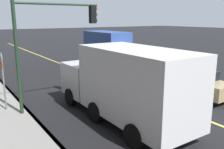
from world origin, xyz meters
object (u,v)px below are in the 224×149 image
Objects in this scene: traffic_light_mast at (52,34)px; street_sign_post at (3,78)px; truck_white at (125,83)px; car_tan at (197,83)px; truck_blue at (111,50)px.

traffic_light_mast is 1.85× the size of street_sign_post.
street_sign_post is at bearing 46.74° from truck_white.
car_tan is at bearing -85.87° from truck_white.
truck_white is (-0.40, 5.52, 0.93)m from car_tan.
truck_blue is 2.33× the size of street_sign_post.
truck_blue is at bearing -30.67° from truck_white.
truck_white is 5.78m from street_sign_post.
car_tan is 8.55m from traffic_light_mast.
street_sign_post is at bearing 66.80° from traffic_light_mast.
truck_blue is at bearing -1.81° from car_tan.
traffic_light_mast is (3.04, 2.06, 2.01)m from truck_white.
traffic_light_mast is 3.09m from street_sign_post.
truck_white reaches higher than car_tan.
truck_white reaches higher than street_sign_post.
street_sign_post is (-5.86, 10.03, -0.01)m from truck_blue.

